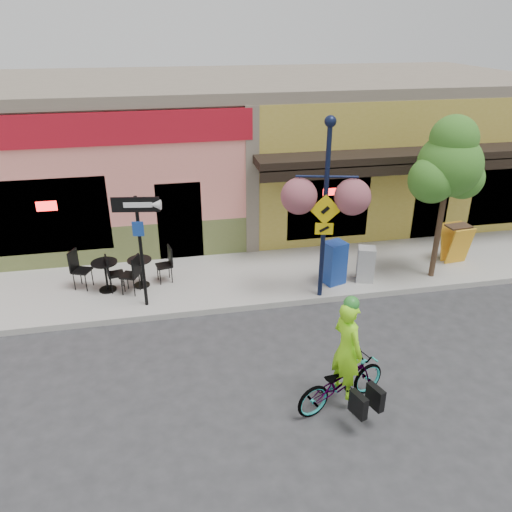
# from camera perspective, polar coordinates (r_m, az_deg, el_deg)

# --- Properties ---
(ground) EXTENTS (90.00, 90.00, 0.00)m
(ground) POSITION_cam_1_polar(r_m,az_deg,el_deg) (11.68, 7.65, -6.64)
(ground) COLOR #2D2D30
(ground) RESTS_ON ground
(sidewalk) EXTENTS (24.00, 3.00, 0.15)m
(sidewalk) POSITION_cam_1_polar(r_m,az_deg,el_deg) (13.30, 4.99, -1.90)
(sidewalk) COLOR #9E9B93
(sidewalk) RESTS_ON ground
(curb) EXTENTS (24.00, 0.12, 0.15)m
(curb) POSITION_cam_1_polar(r_m,az_deg,el_deg) (12.09, 6.86, -4.99)
(curb) COLOR #A8A59E
(curb) RESTS_ON ground
(building) EXTENTS (18.20, 8.20, 4.50)m
(building) POSITION_cam_1_polar(r_m,az_deg,el_deg) (17.60, 0.30, 12.60)
(building) COLOR #F48778
(building) RESTS_ON ground
(bicycle) EXTENTS (1.92, 1.18, 0.95)m
(bicycle) POSITION_cam_1_polar(r_m,az_deg,el_deg) (9.04, 9.72, -13.97)
(bicycle) COLOR maroon
(bicycle) RESTS_ON ground
(cyclist_rider) EXTENTS (0.62, 0.76, 1.81)m
(cyclist_rider) POSITION_cam_1_polar(r_m,az_deg,el_deg) (8.79, 10.24, -11.75)
(cyclist_rider) COLOR #98FF1A
(cyclist_rider) RESTS_ON ground
(lamp_post) EXTENTS (1.45, 0.85, 4.25)m
(lamp_post) POSITION_cam_1_polar(r_m,az_deg,el_deg) (11.27, 7.86, 5.01)
(lamp_post) COLOR black
(lamp_post) RESTS_ON sidewalk
(one_way_sign) EXTENTS (1.04, 0.38, 2.65)m
(one_way_sign) POSITION_cam_1_polar(r_m,az_deg,el_deg) (11.34, -12.97, 0.33)
(one_way_sign) COLOR black
(one_way_sign) RESTS_ON sidewalk
(cafe_set_left) EXTENTS (1.86, 1.41, 1.00)m
(cafe_set_left) POSITION_cam_1_polar(r_m,az_deg,el_deg) (12.57, -16.83, -1.75)
(cafe_set_left) COLOR black
(cafe_set_left) RESTS_ON sidewalk
(cafe_set_right) EXTENTS (1.70, 1.08, 0.94)m
(cafe_set_right) POSITION_cam_1_polar(r_m,az_deg,el_deg) (12.57, -13.09, -1.41)
(cafe_set_right) COLOR black
(cafe_set_right) RESTS_ON sidewalk
(newspaper_box_blue) EXTENTS (0.61, 0.57, 1.09)m
(newspaper_box_blue) POSITION_cam_1_polar(r_m,az_deg,el_deg) (12.52, 8.94, -0.76)
(newspaper_box_blue) COLOR navy
(newspaper_box_blue) RESTS_ON sidewalk
(newspaper_box_grey) EXTENTS (0.52, 0.50, 0.90)m
(newspaper_box_grey) POSITION_cam_1_polar(r_m,az_deg,el_deg) (12.81, 12.42, -0.92)
(newspaper_box_grey) COLOR #A7A7A7
(newspaper_box_grey) RESTS_ON sidewalk
(street_tree) EXTENTS (2.13, 2.13, 4.13)m
(street_tree) POSITION_cam_1_polar(r_m,az_deg,el_deg) (12.96, 20.66, 6.05)
(street_tree) COLOR #3D7A26
(street_tree) RESTS_ON sidewalk
(sandwich_board) EXTENTS (0.68, 0.53, 1.06)m
(sandwich_board) POSITION_cam_1_polar(r_m,az_deg,el_deg) (14.39, 22.30, 1.05)
(sandwich_board) COLOR gold
(sandwich_board) RESTS_ON sidewalk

